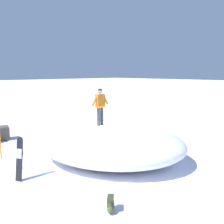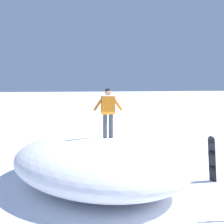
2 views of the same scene
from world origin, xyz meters
The scene contains 5 objects.
ground centered at (0.00, 0.00, 0.00)m, with size 240.00×240.00×0.00m, color white.
snow_mound centered at (0.55, 0.31, 0.82)m, with size 6.83×5.34×1.64m, color white.
snowboarder_standing centered at (0.26, 0.02, 2.61)m, with size 0.23×0.99×1.63m.
snowboard_primary_upright centered at (-0.17, -3.57, 0.84)m, with size 0.35×0.35×1.64m.
backpack_near centered at (3.75, -2.68, 0.24)m, with size 0.58×0.60×0.47m.
Camera 2 is at (-9.12, 2.09, 3.41)m, focal length 47.31 mm.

